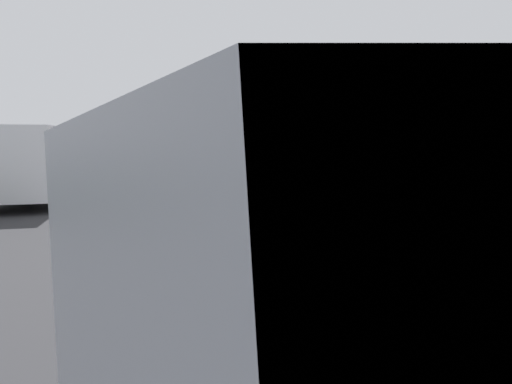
{
  "coord_description": "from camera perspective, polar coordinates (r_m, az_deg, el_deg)",
  "views": [
    {
      "loc": [
        -7.7,
        3.74,
        1.9
      ],
      "look_at": [
        0.0,
        0.3,
        0.9
      ],
      "focal_mm": 31.02,
      "sensor_mm": 36.0,
      "label": 1
    }
  ],
  "objects": [
    {
      "name": "ground_plane",
      "position": [
        8.77,
        1.8,
        -5.75
      ],
      "size": [
        60.0,
        60.0,
        0.0
      ],
      "primitive_type": "plane",
      "color": "#2D2D30"
    },
    {
      "name": "art_car_decorated",
      "position": [
        8.72,
        1.67,
        -1.08
      ],
      "size": [
        4.79,
        2.66,
        1.68
      ],
      "rotation": [
        0.0,
        0.0,
        2.96
      ],
      "color": "#D8BC7F",
      "rests_on": "ground"
    },
    {
      "name": "parked_van_far_right",
      "position": [
        14.82,
        -26.83,
        3.6
      ],
      "size": [
        5.34,
        3.0,
        2.27
      ],
      "rotation": [
        0.0,
        0.0,
        -0.2
      ],
      "color": "silver",
      "rests_on": "ground"
    },
    {
      "name": "parked_sedan_near_left",
      "position": [
        16.67,
        -14.85,
        2.49
      ],
      "size": [
        4.32,
        2.31,
        1.45
      ],
      "rotation": [
        0.0,
        0.0,
        0.1
      ],
      "color": "#5B1419",
      "rests_on": "ground"
    }
  ]
}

